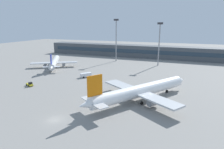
{
  "coord_description": "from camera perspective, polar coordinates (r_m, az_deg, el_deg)",
  "views": [
    {
      "loc": [
        31.66,
        -39.26,
        24.69
      ],
      "look_at": [
        0.66,
        40.0,
        3.0
      ],
      "focal_mm": 31.81,
      "sensor_mm": 36.0,
      "label": 1
    }
  ],
  "objects": [
    {
      "name": "ground_plane",
      "position": [
        88.85,
        -0.4,
        -1.84
      ],
      "size": [
        400.0,
        400.0,
        0.0
      ],
      "primitive_type": "plane",
      "color": "gray"
    },
    {
      "name": "service_van_white",
      "position": [
        95.48,
        -7.54,
        -0.13
      ],
      "size": [
        4.75,
        5.35,
        2.08
      ],
      "color": "white",
      "rests_on": "ground_plane"
    },
    {
      "name": "floodlight_tower_east",
      "position": [
        123.48,
        13.42,
        9.35
      ],
      "size": [
        3.2,
        0.8,
        25.69
      ],
      "color": "gray",
      "rests_on": "ground_plane"
    },
    {
      "name": "airplane_mid",
      "position": [
        122.68,
        -16.19,
        3.48
      ],
      "size": [
        24.75,
        33.91,
        9.43
      ],
      "color": "silver",
      "rests_on": "ground_plane"
    },
    {
      "name": "airplane_near",
      "position": [
        66.23,
        8.48,
        -4.57
      ],
      "size": [
        29.43,
        40.13,
        11.32
      ],
      "color": "white",
      "rests_on": "ground_plane"
    },
    {
      "name": "terminal_building",
      "position": [
        153.85,
        9.36,
        6.57
      ],
      "size": [
        157.81,
        12.13,
        9.0
      ],
      "color": "#4C5156",
      "rests_on": "ground_plane"
    },
    {
      "name": "baggage_tug_yellow",
      "position": [
        87.97,
        -22.56,
        -2.59
      ],
      "size": [
        3.9,
        2.94,
        1.75
      ],
      "color": "yellow",
      "rests_on": "ground_plane"
    },
    {
      "name": "floodlight_tower_west",
      "position": [
        135.05,
        1.19,
        10.63
      ],
      "size": [
        3.2,
        0.8,
        28.01
      ],
      "color": "gray",
      "rests_on": "ground_plane"
    }
  ]
}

